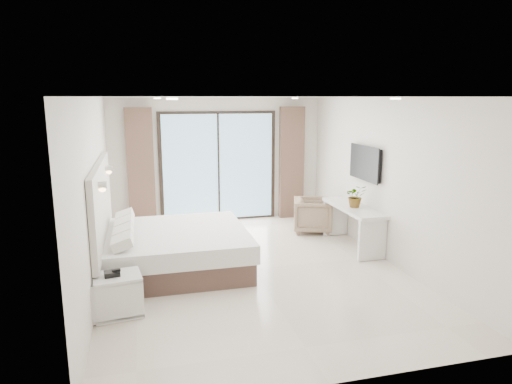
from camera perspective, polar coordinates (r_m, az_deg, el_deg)
ground at (r=7.41m, az=-0.47°, el=-9.59°), size 6.20×6.20×0.00m
room_shell at (r=7.71m, az=-3.36°, el=3.42°), size 4.62×6.22×2.72m
bed at (r=7.43m, az=-10.12°, el=-7.04°), size 2.23×2.13×0.76m
nightstand at (r=6.11m, az=-16.86°, el=-12.22°), size 0.63×0.54×0.52m
phone at (r=5.99m, az=-17.55°, el=-9.71°), size 0.21×0.17×0.06m
console_desk at (r=8.47m, az=12.01°, el=-3.07°), size 0.52×1.65×0.77m
plant at (r=8.32m, az=12.35°, el=-0.79°), size 0.45×0.48×0.32m
armchair at (r=9.36m, az=7.12°, el=-2.69°), size 0.88×0.91×0.76m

